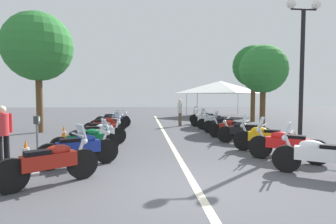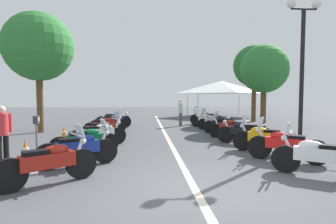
{
  "view_description": "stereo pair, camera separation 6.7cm",
  "coord_description": "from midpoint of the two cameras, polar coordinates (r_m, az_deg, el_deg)",
  "views": [
    {
      "loc": [
        -5.13,
        1.04,
        1.84
      ],
      "look_at": [
        6.15,
        0.0,
        1.16
      ],
      "focal_mm": 28.49,
      "sensor_mm": 36.0,
      "label": 1
    },
    {
      "loc": [
        -5.13,
        0.97,
        1.84
      ],
      "look_at": [
        6.15,
        0.0,
        1.16
      ],
      "focal_mm": 28.49,
      "sensor_mm": 36.0,
      "label": 2
    }
  ],
  "objects": [
    {
      "name": "motorcycle_right_row_0",
      "position": [
        7.06,
        29.28,
        -8.18
      ],
      "size": [
        1.26,
        1.79,
        1.22
      ],
      "rotation": [
        0.0,
        0.0,
        0.98
      ],
      "color": "black",
      "rests_on": "ground_plane"
    },
    {
      "name": "roadside_tree_1",
      "position": [
        15.12,
        -26.2,
        12.36
      ],
      "size": [
        3.4,
        3.4,
        6.0
      ],
      "color": "brown",
      "rests_on": "ground_plane"
    },
    {
      "name": "motorcycle_right_row_2",
      "position": [
        9.26,
        19.65,
        -5.23
      ],
      "size": [
        1.19,
        1.81,
        1.23
      ],
      "rotation": [
        0.0,
        0.0,
        1.02
      ],
      "color": "black",
      "rests_on": "ground_plane"
    },
    {
      "name": "motorcycle_left_row_1",
      "position": [
        7.41,
        -18.59,
        -7.37
      ],
      "size": [
        1.05,
        1.97,
        1.22
      ],
      "rotation": [
        0.0,
        0.0,
        -1.14
      ],
      "color": "black",
      "rests_on": "ground_plane"
    },
    {
      "name": "motorcycle_left_row_4",
      "position": [
        11.46,
        -14.16,
        -3.61
      ],
      "size": [
        1.29,
        1.87,
        1.19
      ],
      "rotation": [
        0.0,
        0.0,
        -0.99
      ],
      "color": "black",
      "rests_on": "ground_plane"
    },
    {
      "name": "parking_meter",
      "position": [
        8.26,
        -26.43,
        -3.48
      ],
      "size": [
        0.19,
        0.14,
        1.29
      ],
      "rotation": [
        0.0,
        0.0,
        -1.52
      ],
      "color": "slate",
      "rests_on": "ground_plane"
    },
    {
      "name": "motorcycle_right_row_1",
      "position": [
        8.22,
        23.7,
        -6.39
      ],
      "size": [
        1.37,
        1.81,
        1.23
      ],
      "rotation": [
        0.0,
        0.0,
        0.94
      ],
      "color": "black",
      "rests_on": "ground_plane"
    },
    {
      "name": "motorcycle_left_row_0",
      "position": [
        6.1,
        -24.1,
        -9.8
      ],
      "size": [
        1.31,
        1.78,
        1.22
      ],
      "rotation": [
        0.0,
        0.0,
        -0.96
      ],
      "color": "black",
      "rests_on": "ground_plane"
    },
    {
      "name": "ground_plane",
      "position": [
        5.54,
        5.72,
        -15.98
      ],
      "size": [
        80.0,
        80.0,
        0.0
      ],
      "primitive_type": "plane",
      "color": "#4C4C51"
    },
    {
      "name": "bystander_0",
      "position": [
        8.41,
        -32.11,
        -3.36
      ],
      "size": [
        0.44,
        0.35,
        1.59
      ],
      "rotation": [
        0.0,
        0.0,
        4.07
      ],
      "color": "black",
      "rests_on": "ground_plane"
    },
    {
      "name": "motorcycle_right_row_3",
      "position": [
        10.7,
        15.84,
        -4.1
      ],
      "size": [
        1.11,
        1.96,
        1.01
      ],
      "rotation": [
        0.0,
        0.0,
        1.1
      ],
      "color": "black",
      "rests_on": "ground_plane"
    },
    {
      "name": "motorcycle_left_row_5",
      "position": [
        12.91,
        -13.43,
        -2.78
      ],
      "size": [
        1.03,
        1.86,
        1.21
      ],
      "rotation": [
        0.0,
        0.0,
        -1.13
      ],
      "color": "black",
      "rests_on": "ground_plane"
    },
    {
      "name": "event_tent",
      "position": [
        24.47,
        11.02,
        5.25
      ],
      "size": [
        5.83,
        5.83,
        3.2
      ],
      "color": "white",
      "rests_on": "ground_plane"
    },
    {
      "name": "motorcycle_left_row_6",
      "position": [
        14.17,
        -12.69,
        -2.27
      ],
      "size": [
        1.06,
        1.86,
        1.0
      ],
      "rotation": [
        0.0,
        0.0,
        -1.11
      ],
      "color": "black",
      "rests_on": "ground_plane"
    },
    {
      "name": "motorcycle_right_row_5",
      "position": [
        13.21,
        11.48,
        -2.67
      ],
      "size": [
        1.31,
        1.78,
        0.99
      ],
      "rotation": [
        0.0,
        0.0,
        0.96
      ],
      "color": "black",
      "rests_on": "ground_plane"
    },
    {
      "name": "motorcycle_left_row_7",
      "position": [
        15.65,
        -11.84,
        -1.71
      ],
      "size": [
        1.09,
        2.04,
        1.0
      ],
      "rotation": [
        0.0,
        0.0,
        -1.14
      ],
      "color": "black",
      "rests_on": "ground_plane"
    },
    {
      "name": "traffic_cone_2",
      "position": [
        8.65,
        -28.36,
        -7.3
      ],
      "size": [
        0.36,
        0.36,
        0.61
      ],
      "color": "orange",
      "rests_on": "ground_plane"
    },
    {
      "name": "street_lamp_twin_globe",
      "position": [
        10.43,
        26.67,
        12.09
      ],
      "size": [
        0.32,
        1.22,
        5.12
      ],
      "color": "black",
      "rests_on": "ground_plane"
    },
    {
      "name": "motorcycle_right_row_8",
      "position": [
        17.24,
        7.83,
        -1.15
      ],
      "size": [
        1.16,
        1.94,
        1.22
      ],
      "rotation": [
        0.0,
        0.0,
        1.07
      ],
      "color": "black",
      "rests_on": "ground_plane"
    },
    {
      "name": "roadside_tree_2",
      "position": [
        16.57,
        19.62,
        8.58
      ],
      "size": [
        2.78,
        2.78,
        4.8
      ],
      "color": "brown",
      "rests_on": "ground_plane"
    },
    {
      "name": "bystander_1",
      "position": [
        16.29,
        2.48,
        0.35
      ],
      "size": [
        0.48,
        0.32,
        1.65
      ],
      "rotation": [
        0.0,
        0.0,
        1.11
      ],
      "color": "brown",
      "rests_on": "ground_plane"
    },
    {
      "name": "motorcycle_left_row_8",
      "position": [
        16.93,
        -11.76,
        -1.35
      ],
      "size": [
        1.03,
        2.06,
        0.99
      ],
      "rotation": [
        0.0,
        0.0,
        -1.18
      ],
      "color": "black",
      "rests_on": "ground_plane"
    },
    {
      "name": "motorcycle_left_row_2",
      "position": [
        8.8,
        -17.26,
        -5.8
      ],
      "size": [
        1.09,
        2.0,
        0.99
      ],
      "rotation": [
        0.0,
        0.0,
        -1.13
      ],
      "color": "black",
      "rests_on": "ground_plane"
    },
    {
      "name": "motorcycle_left_row_3",
      "position": [
        10.13,
        -14.81,
        -4.51
      ],
      "size": [
        1.2,
        1.98,
        1.0
      ],
      "rotation": [
        0.0,
        0.0,
        -1.06
      ],
      "color": "black",
      "rests_on": "ground_plane"
    },
    {
      "name": "traffic_cone_1",
      "position": [
        11.94,
        -21.56,
        -4.27
      ],
      "size": [
        0.36,
        0.36,
        0.61
      ],
      "color": "orange",
      "rests_on": "ground_plane"
    },
    {
      "name": "motorcycle_right_row_7",
      "position": [
        15.87,
        8.18,
        -1.63
      ],
      "size": [
        1.22,
        1.82,
        0.99
      ],
      "rotation": [
        0.0,
        0.0,
        1.0
      ],
      "color": "black",
      "rests_on": "ground_plane"
    },
    {
      "name": "roadside_tree_0",
      "position": [
        20.26,
        17.75,
        9.26
      ],
      "size": [
        2.97,
        2.97,
        5.48
      ],
      "color": "brown",
      "rests_on": "ground_plane"
    },
    {
      "name": "motorcycle_right_row_4",
      "position": [
        11.84,
        13.47,
        -3.35
      ],
      "size": [
        1.26,
        1.92,
        1.2
      ],
      "rotation": [
        0.0,
        0.0,
        1.02
      ],
      "color": "black",
      "rests_on": "ground_plane"
    },
    {
      "name": "lane_centre_stripe",
      "position": [
        12.09,
        -0.44,
        -5.31
      ],
      "size": [
        25.3,
        0.16,
        0.01
      ],
      "primitive_type": "cube",
      "color": "beige",
      "rests_on": "ground_plane"
    },
    {
      "name": "motorcycle_right_row_6",
      "position": [
        14.53,
        9.67,
        -2.09
      ],
      "size": [
        1.31,
        1.7,
        1.19
      ],
      "rotation": [
        0.0,
        0.0,
        0.93
      ],
      "color": "black",
      "rests_on": "ground_plane"
    },
    {
      "name": "traffic_cone_0",
      "position": [
        10.31,
        25.34,
        -5.55
      ],
      "size": [
        0.36,
        0.36,
        0.61
      ],
      "color": "orange",
      "rests_on": "ground_plane"
    }
  ]
}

